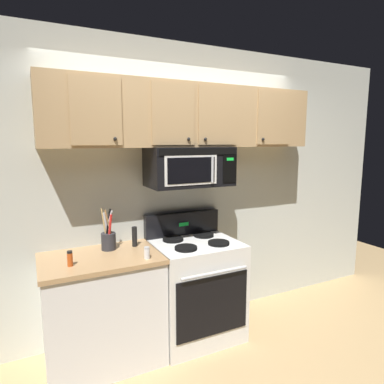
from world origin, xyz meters
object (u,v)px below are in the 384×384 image
(pepper_mill, at_px, (135,237))
(utensil_crock_charcoal, at_px, (108,239))
(stove_range, at_px, (195,287))
(salt_shaker, at_px, (147,253))
(over_range_microwave, at_px, (190,167))
(spice_jar, at_px, (70,259))

(pepper_mill, bearing_deg, utensil_crock_charcoal, 177.94)
(stove_range, xyz_separation_m, utensil_crock_charcoal, (-0.75, 0.14, 0.53))
(salt_shaker, xyz_separation_m, pepper_mill, (0.00, 0.34, 0.04))
(stove_range, xyz_separation_m, over_range_microwave, (-0.00, 0.12, 1.11))
(utensil_crock_charcoal, relative_size, pepper_mill, 2.05)
(stove_range, height_order, over_range_microwave, over_range_microwave)
(utensil_crock_charcoal, distance_m, salt_shaker, 0.41)
(stove_range, bearing_deg, salt_shaker, -158.27)
(salt_shaker, height_order, pepper_mill, pepper_mill)
(over_range_microwave, distance_m, salt_shaker, 0.88)
(over_range_microwave, relative_size, pepper_mill, 4.43)
(stove_range, height_order, pepper_mill, stove_range)
(stove_range, height_order, spice_jar, stove_range)
(utensil_crock_charcoal, xyz_separation_m, spice_jar, (-0.33, -0.25, -0.04))
(over_range_microwave, relative_size, salt_shaker, 8.20)
(spice_jar, bearing_deg, salt_shaker, -9.67)
(stove_range, xyz_separation_m, pepper_mill, (-0.52, 0.13, 0.52))
(over_range_microwave, bearing_deg, salt_shaker, -148.19)
(utensil_crock_charcoal, distance_m, spice_jar, 0.42)
(utensil_crock_charcoal, bearing_deg, spice_jar, -142.84)
(salt_shaker, bearing_deg, spice_jar, 170.33)
(over_range_microwave, height_order, spice_jar, over_range_microwave)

